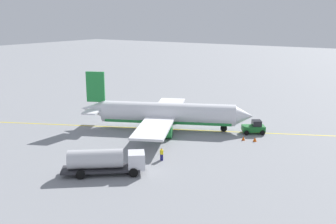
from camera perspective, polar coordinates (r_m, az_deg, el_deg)
ground_plane at (r=67.42m, az=-0.00°, el=-2.48°), size 400.00×400.00×0.00m
airplane at (r=66.82m, az=-0.42°, el=-0.31°), size 28.18×27.30×9.57m
fuel_tanker at (r=48.70m, az=-9.14°, el=-6.94°), size 9.35×8.12×3.15m
pushback_tug at (r=66.25m, az=12.27°, el=-2.18°), size 4.11×3.79×2.20m
refueling_worker at (r=52.95m, az=-0.93°, el=-6.10°), size 0.63×0.62×1.71m
safety_cone_nose at (r=62.52m, az=10.80°, el=-3.73°), size 0.56×0.56×0.62m
safety_cone_wingtip at (r=62.27m, az=12.39°, el=-3.86°), size 0.60×0.60×0.66m
taxi_line_marking at (r=67.42m, az=-0.00°, el=-2.47°), size 71.45×32.15×0.01m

